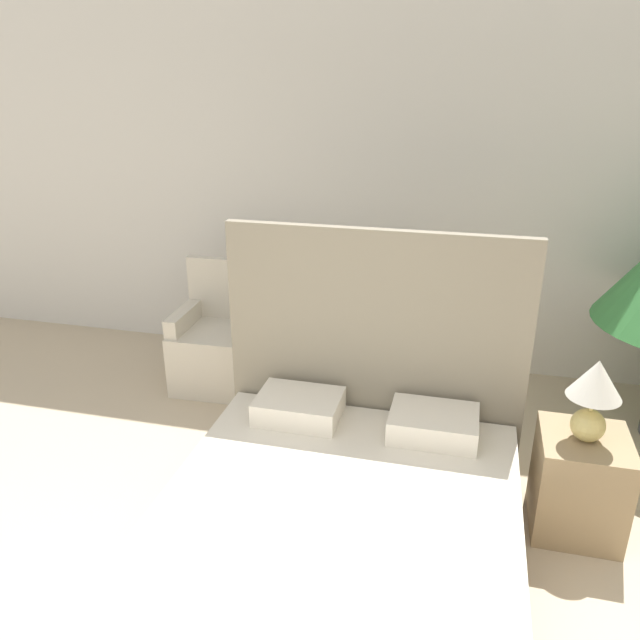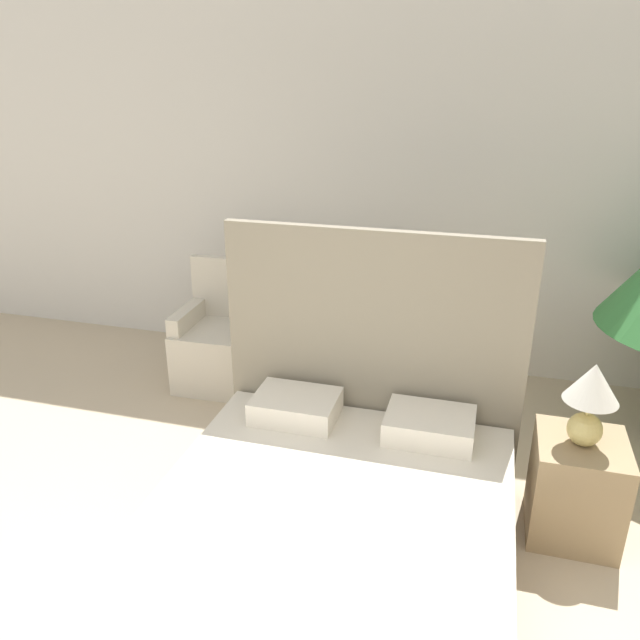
# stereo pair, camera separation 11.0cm
# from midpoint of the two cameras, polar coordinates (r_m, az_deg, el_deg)

# --- Properties ---
(wall_back) EXTENTS (10.00, 0.06, 2.90)m
(wall_back) POSITION_cam_midpoint_polar(r_m,az_deg,el_deg) (5.02, 4.73, 11.89)
(wall_back) COLOR silver
(wall_back) RESTS_ON ground_plane
(bed) EXTENTS (1.76, 2.16, 1.52)m
(bed) POSITION_cam_midpoint_polar(r_m,az_deg,el_deg) (3.16, 0.52, -18.67)
(bed) COLOR brown
(bed) RESTS_ON ground_plane
(armchair_near_window_left) EXTENTS (0.67, 0.60, 0.96)m
(armchair_near_window_left) POSITION_cam_midpoint_polar(r_m,az_deg,el_deg) (4.92, -9.71, -2.63)
(armchair_near_window_left) COLOR beige
(armchair_near_window_left) RESTS_ON ground_plane
(armchair_near_window_right) EXTENTS (0.68, 0.61, 0.96)m
(armchair_near_window_right) POSITION_cam_midpoint_polar(r_m,az_deg,el_deg) (4.65, 1.04, -3.85)
(armchair_near_window_right) COLOR beige
(armchair_near_window_right) RESTS_ON ground_plane
(nightstand) EXTENTS (0.45, 0.47, 0.56)m
(nightstand) POSITION_cam_midpoint_polar(r_m,az_deg,el_deg) (3.68, 21.77, -13.67)
(nightstand) COLOR #937A56
(nightstand) RESTS_ON ground_plane
(table_lamp) EXTENTS (0.27, 0.27, 0.45)m
(table_lamp) POSITION_cam_midpoint_polar(r_m,az_deg,el_deg) (3.38, 22.92, -6.05)
(table_lamp) COLOR tan
(table_lamp) RESTS_ON nightstand
(side_table) EXTENTS (0.29, 0.29, 0.43)m
(side_table) POSITION_cam_midpoint_polar(r_m,az_deg,el_deg) (4.79, -4.51, -4.27)
(side_table) COLOR #B7AD93
(side_table) RESTS_ON ground_plane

